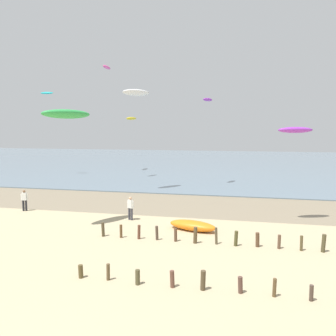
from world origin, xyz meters
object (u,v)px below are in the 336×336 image
object	(u,v)px
kite_aloft_4	(67,114)
kite_aloft_7	(107,67)
kite_aloft_3	(136,93)
kite_aloft_0	(295,130)
kite_aloft_1	(208,100)
grounded_kite	(193,225)
person_nearest_camera	(24,200)
kite_aloft_6	(131,118)
kite_aloft_2	(47,93)
person_mid_beach	(130,208)

from	to	relation	value
kite_aloft_4	kite_aloft_7	world-z (taller)	kite_aloft_7
kite_aloft_7	kite_aloft_3	bearing A→B (deg)	26.48
kite_aloft_0	kite_aloft_4	size ratio (longest dim) A/B	0.74
kite_aloft_1	grounded_kite	bearing A→B (deg)	-156.57
person_nearest_camera	kite_aloft_4	size ratio (longest dim) A/B	0.50
grounded_kite	kite_aloft_0	size ratio (longest dim) A/B	1.27
kite_aloft_0	kite_aloft_6	xyz separation A→B (m)	(-17.94, 18.32, 1.49)
person_nearest_camera	kite_aloft_2	size ratio (longest dim) A/B	0.92
person_mid_beach	kite_aloft_6	bearing A→B (deg)	107.87
kite_aloft_2	kite_aloft_4	bearing A→B (deg)	-59.12
grounded_kite	kite_aloft_3	world-z (taller)	kite_aloft_3
kite_aloft_4	person_mid_beach	bearing A→B (deg)	-22.97
kite_aloft_3	kite_aloft_6	xyz separation A→B (m)	(-3.61, 9.22, -2.32)
grounded_kite	kite_aloft_2	xyz separation A→B (m)	(-23.27, 21.39, 11.21)
kite_aloft_3	person_mid_beach	bearing A→B (deg)	-124.90
kite_aloft_1	kite_aloft_7	xyz separation A→B (m)	(-15.78, 8.75, 5.74)
person_mid_beach	kite_aloft_7	bearing A→B (deg)	115.25
kite_aloft_6	kite_aloft_7	bearing A→B (deg)	66.54
person_mid_beach	kite_aloft_2	xyz separation A→B (m)	(-18.51, 19.81, 10.61)
kite_aloft_4	kite_aloft_7	xyz separation A→B (m)	(-8.38, 27.59, 8.13)
kite_aloft_1	kite_aloft_7	bearing A→B (deg)	81.72
kite_aloft_2	kite_aloft_6	bearing A→B (deg)	-0.73
kite_aloft_4	kite_aloft_2	bearing A→B (deg)	66.30
kite_aloft_3	kite_aloft_4	world-z (taller)	kite_aloft_3
person_mid_beach	kite_aloft_3	xyz separation A→B (m)	(-2.94, 11.10, 9.39)
kite_aloft_0	kite_aloft_1	bearing A→B (deg)	-82.91
kite_aloft_2	kite_aloft_6	distance (m)	12.48
kite_aloft_3	person_nearest_camera	bearing A→B (deg)	-171.13
person_mid_beach	kite_aloft_2	bearing A→B (deg)	133.06
kite_aloft_0	kite_aloft_4	distance (m)	15.55
kite_aloft_1	kite_aloft_7	size ratio (longest dim) A/B	0.75
kite_aloft_1	kite_aloft_4	xyz separation A→B (m)	(-7.40, -18.83, -2.40)
grounded_kite	kite_aloft_0	world-z (taller)	kite_aloft_0
kite_aloft_0	kite_aloft_6	bearing A→B (deg)	-65.92
person_nearest_camera	kite_aloft_1	bearing A→B (deg)	49.92
kite_aloft_3	kite_aloft_1	bearing A→B (deg)	-11.97
kite_aloft_3	kite_aloft_2	bearing A→B (deg)	101.00
kite_aloft_4	kite_aloft_1	bearing A→B (deg)	10.80
kite_aloft_1	kite_aloft_2	bearing A→B (deg)	102.12
kite_aloft_4	kite_aloft_6	xyz separation A→B (m)	(-3.07, 22.74, 0.45)
person_mid_beach	grounded_kite	xyz separation A→B (m)	(4.76, -1.59, -0.60)
kite_aloft_1	kite_aloft_2	distance (m)	22.73
kite_aloft_2	kite_aloft_6	xyz separation A→B (m)	(11.96, 0.51, -3.54)
person_nearest_camera	grounded_kite	world-z (taller)	person_nearest_camera
person_nearest_camera	kite_aloft_4	world-z (taller)	kite_aloft_4
person_nearest_camera	kite_aloft_6	xyz separation A→B (m)	(2.66, 19.50, 7.07)
grounded_kite	kite_aloft_7	xyz separation A→B (m)	(-16.63, 26.75, 15.35)
person_nearest_camera	kite_aloft_3	size ratio (longest dim) A/B	0.53
grounded_kite	kite_aloft_7	distance (m)	35.04
person_mid_beach	kite_aloft_6	size ratio (longest dim) A/B	0.84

